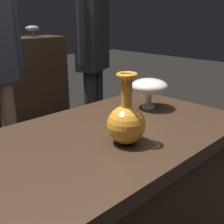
# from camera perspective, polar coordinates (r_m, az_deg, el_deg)

# --- Properties ---
(display_plinth) EXTENTS (1.20, 0.64, 0.80)m
(display_plinth) POSITION_cam_1_polar(r_m,az_deg,el_deg) (1.23, -2.38, -21.87)
(display_plinth) COLOR #382619
(display_plinth) RESTS_ON ground_plane
(vase_centerpiece) EXTENTS (0.13, 0.13, 0.24)m
(vase_centerpiece) POSITION_cam_1_polar(r_m,az_deg,el_deg) (0.93, 2.92, -1.98)
(vase_centerpiece) COLOR orange
(vase_centerpiece) RESTS_ON display_plinth
(vase_tall_behind) EXTENTS (0.17, 0.17, 0.14)m
(vase_tall_behind) POSITION_cam_1_polar(r_m,az_deg,el_deg) (1.30, 7.61, 5.09)
(vase_tall_behind) COLOR silver
(vase_tall_behind) RESTS_ON display_plinth
(shelf_vase_far_right) EXTENTS (0.16, 0.16, 0.12)m
(shelf_vase_far_right) POSITION_cam_1_polar(r_m,az_deg,el_deg) (3.40, -15.93, 16.08)
(shelf_vase_far_right) COLOR gray
(shelf_vase_far_right) RESTS_ON back_display_shelf
(visitor_near_right) EXTENTS (0.43, 0.30, 1.55)m
(visitor_near_right) POSITION_cam_1_polar(r_m,az_deg,el_deg) (2.44, -3.93, 11.93)
(visitor_near_right) COLOR #232328
(visitor_near_right) RESTS_ON ground_plane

